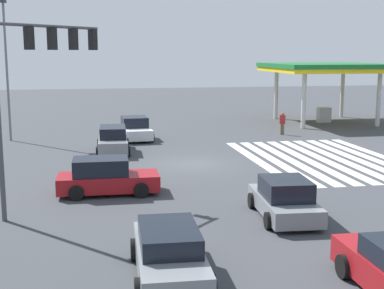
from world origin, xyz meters
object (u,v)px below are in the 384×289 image
Objects in this scene: car_0 at (135,129)px; car_1 at (113,140)px; traffic_signal_mast at (37,69)px; pedestrian at (282,122)px; street_light_pole_b at (6,59)px; car_3 at (169,254)px; car_5 at (285,200)px; car_4 at (106,177)px.

car_1 reaches higher than car_0.
pedestrian is (16.47, -15.88, -4.50)m from traffic_signal_mast.
car_0 is 9.89m from street_light_pole_b.
car_3 is at bearing -5.55° from car_0.
pedestrian is at bearing -15.86° from car_5.
pedestrian is (19.26, -6.99, 0.27)m from car_5.
car_1 is at bearing -130.43° from street_light_pole_b.
car_0 is 0.93× the size of car_3.
street_light_pole_b reaches higher than car_1.
traffic_signal_mast is 1.71× the size of car_5.
car_1 is at bearing 25.68° from car_5.
car_0 is 0.45× the size of street_light_pole_b.
street_light_pole_b is (24.77, 7.52, 4.90)m from car_3.
street_light_pole_b is (15.58, 6.11, 4.86)m from car_4.
car_0 reaches higher than car_3.
traffic_signal_mast is 4.29× the size of pedestrian.
car_4 is at bearing -168.91° from car_3.
car_1 is 0.49× the size of street_light_pole_b.
car_1 is 1.02× the size of car_3.
car_5 is (-14.40, -5.70, -0.07)m from car_1.
car_0 reaches higher than car_5.
traffic_signal_mast is 5.64m from car_4.
car_0 is 0.91× the size of car_1.
traffic_signal_mast is 1.59× the size of car_3.
street_light_pole_b is (5.80, 6.81, 4.85)m from car_1.
traffic_signal_mast is at bearing -0.86° from pedestrian.
pedestrian is at bearing 1.04° from traffic_signal_mast.
car_3 is 26.66m from pedestrian.
car_5 reaches higher than car_3.
traffic_signal_mast is 1.67× the size of car_4.
car_0 is 23.74m from car_3.
street_light_pole_b is (17.41, 3.62, 0.14)m from traffic_signal_mast.
car_5 is at bearing -148.24° from street_light_pole_b.
car_3 is at bearing 4.40° from car_1.
car_0 is 19.56m from car_5.
traffic_signal_mast is 1.71× the size of car_0.
car_1 is 10.17m from street_light_pole_b.
street_light_pole_b reaches higher than car_3.
car_0 is 14.73m from car_4.
traffic_signal_mast is at bearing -149.72° from car_3.
car_4 is (-14.53, 2.45, 0.01)m from car_0.
car_0 is (16.37, -4.93, -4.72)m from traffic_signal_mast.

